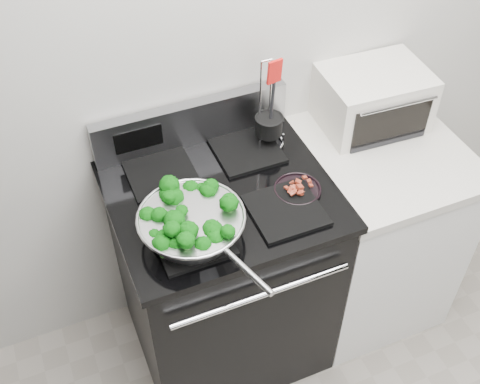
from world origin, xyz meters
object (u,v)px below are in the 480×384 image
skillet (192,223)px  toaster_oven (373,98)px  utensil_holder (269,130)px  bacon_plate (298,187)px  gas_range (224,272)px

skillet → toaster_oven: (0.88, 0.33, 0.03)m
utensil_holder → toaster_oven: (0.45, -0.00, 0.02)m
skillet → utensil_holder: (0.43, 0.33, 0.01)m
skillet → bacon_plate: skillet is taller
bacon_plate → utensil_holder: size_ratio=0.45×
gas_range → bacon_plate: 0.55m
gas_range → toaster_oven: 0.92m
utensil_holder → bacon_plate: bearing=-102.1°
bacon_plate → utensil_holder: (0.01, 0.28, 0.05)m
gas_range → utensil_holder: utensil_holder is taller
utensil_holder → toaster_oven: bearing=-9.5°
skillet → bacon_plate: 0.42m
gas_range → toaster_oven: bearing=13.8°
skillet → utensil_holder: bearing=20.4°
skillet → gas_range: bearing=25.9°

